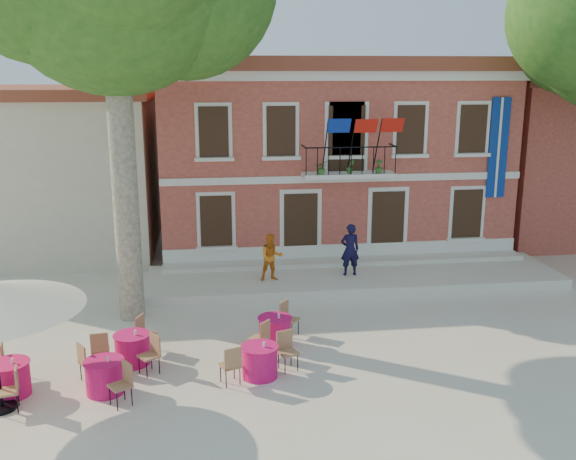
# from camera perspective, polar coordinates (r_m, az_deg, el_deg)

# --- Properties ---
(ground) EXTENTS (90.00, 90.00, 0.00)m
(ground) POSITION_cam_1_polar(r_m,az_deg,el_deg) (17.74, 2.72, -9.30)
(ground) COLOR beige
(ground) RESTS_ON ground
(main_building) EXTENTS (13.50, 9.59, 7.50)m
(main_building) POSITION_cam_1_polar(r_m,az_deg,el_deg) (26.68, 3.29, 6.99)
(main_building) COLOR #CB5E49
(main_building) RESTS_ON ground
(neighbor_west) EXTENTS (9.40, 9.40, 6.40)m
(neighbor_west) POSITION_cam_1_polar(r_m,az_deg,el_deg) (28.08, -20.99, 5.28)
(neighbor_west) COLOR beige
(neighbor_west) RESTS_ON ground
(terrace) EXTENTS (14.00, 3.40, 0.30)m
(terrace) POSITION_cam_1_polar(r_m,az_deg,el_deg) (22.11, 5.84, -4.17)
(terrace) COLOR silver
(terrace) RESTS_ON ground
(pedestrian_navy) EXTENTS (0.66, 0.45, 1.77)m
(pedestrian_navy) POSITION_cam_1_polar(r_m,az_deg,el_deg) (21.58, 5.53, -1.75)
(pedestrian_navy) COLOR black
(pedestrian_navy) RESTS_ON terrace
(pedestrian_orange) EXTENTS (0.82, 0.67, 1.57)m
(pedestrian_orange) POSITION_cam_1_polar(r_m,az_deg,el_deg) (20.98, -1.49, -2.43)
(pedestrian_orange) COLOR orange
(pedestrian_orange) RESTS_ON terrace
(cafe_table_0) EXTENTS (1.41, 1.83, 0.95)m
(cafe_table_0) POSITION_cam_1_polar(r_m,az_deg,el_deg) (15.19, -15.98, -12.29)
(cafe_table_0) COLOR #F01670
(cafe_table_0) RESTS_ON ground
(cafe_table_1) EXTENTS (1.95, 1.05, 0.95)m
(cafe_table_1) POSITION_cam_1_polar(r_m,az_deg,el_deg) (15.33, -2.53, -11.47)
(cafe_table_1) COLOR #F01670
(cafe_table_1) RESTS_ON ground
(cafe_table_2) EXTENTS (0.90, 1.97, 0.95)m
(cafe_table_2) POSITION_cam_1_polar(r_m,az_deg,el_deg) (15.78, -23.46, -11.92)
(cafe_table_2) COLOR #F01670
(cafe_table_2) RESTS_ON ground
(cafe_table_3) EXTENTS (1.71, 1.86, 0.95)m
(cafe_table_3) POSITION_cam_1_polar(r_m,az_deg,el_deg) (16.39, -13.67, -10.10)
(cafe_table_3) COLOR #F01670
(cafe_table_3) RESTS_ON ground
(cafe_table_4) EXTENTS (1.54, 1.76, 0.95)m
(cafe_table_4) POSITION_cam_1_polar(r_m,az_deg,el_deg) (16.97, -1.17, -8.87)
(cafe_table_4) COLOR #F01670
(cafe_table_4) RESTS_ON ground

